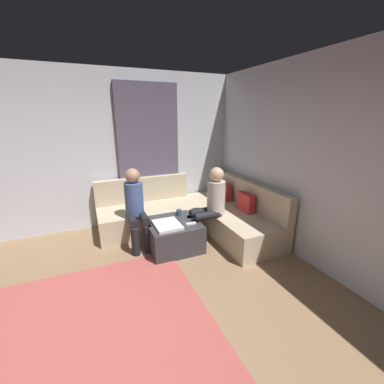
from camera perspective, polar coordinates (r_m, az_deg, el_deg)
ground_plane at (r=2.60m, az=-23.52°, el=-35.08°), size 6.00×6.00×0.10m
wall_back at (r=3.24m, az=34.90°, el=3.35°), size 6.00×0.12×2.70m
wall_left at (r=4.63m, az=-26.11°, el=7.97°), size 0.12×6.00×2.70m
curtain_panel at (r=4.66m, az=-9.77°, el=8.28°), size 0.06×1.10×2.50m
area_rug at (r=2.68m, az=-21.29°, el=-30.81°), size 2.60×2.20×0.01m
sectional_couch at (r=4.41m, az=0.63°, el=-5.11°), size 2.10×2.55×0.87m
ottoman at (r=3.85m, az=-4.35°, el=-9.75°), size 0.76×0.76×0.42m
folded_blanket at (r=3.63m, az=-5.71°, el=-7.50°), size 0.44×0.36×0.04m
coffee_mug at (r=3.99m, az=-3.03°, el=-4.69°), size 0.08×0.08×0.10m
game_remote at (r=3.68m, az=-0.23°, el=-7.25°), size 0.05×0.15×0.02m
person_on_couch_back at (r=3.89m, az=4.24°, el=-2.29°), size 0.30×0.60×1.20m
person_on_couch_side at (r=3.85m, az=-12.79°, el=-2.91°), size 0.60×0.30×1.20m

